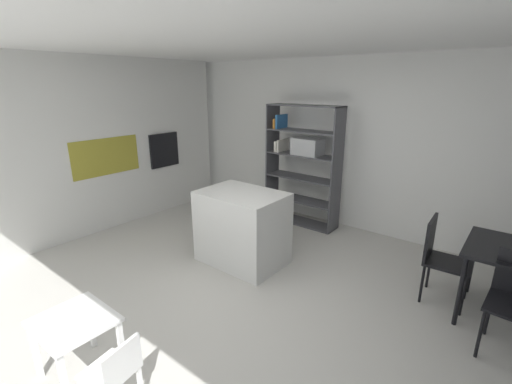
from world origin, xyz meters
TOP-DOWN VIEW (x-y plane):
  - ground_plane at (0.00, 0.00)m, footprint 10.06×10.06m
  - ceiling_slab at (0.00, 0.00)m, footprint 7.31×5.40m
  - back_partition at (0.00, 2.67)m, footprint 7.31×0.06m
  - tall_cabinet_run_left at (-3.28, 0.00)m, footprint 0.62×4.86m
  - cabinet_niche_splashback at (-2.96, 0.25)m, footprint 0.01×1.08m
  - built_in_oven at (-2.95, 1.32)m, footprint 0.06×0.58m
  - kitchen_island at (-0.60, 0.68)m, footprint 1.05×0.74m
  - open_bookshelf at (-0.71, 2.29)m, footprint 1.21×0.36m
  - child_table at (-0.37, -1.55)m, footprint 0.57×0.52m
  - child_chair_right at (0.15, -1.54)m, footprint 0.37×0.37m
  - dining_chair_island_side at (1.55, 1.34)m, footprint 0.45×0.43m

SIDE VIEW (x-z plane):
  - ground_plane at x=0.00m, z-range 0.00..0.00m
  - child_chair_right at x=0.15m, z-range 0.04..0.63m
  - child_table at x=-0.37m, z-range 0.17..0.69m
  - kitchen_island at x=-0.60m, z-range 0.00..0.94m
  - dining_chair_island_side at x=1.55m, z-range 0.08..0.98m
  - open_bookshelf at x=-0.71m, z-range 0.12..2.04m
  - built_in_oven at x=-2.95m, z-range 0.81..1.40m
  - cabinet_niche_splashback at x=-2.96m, z-range 0.87..1.43m
  - back_partition at x=0.00m, z-range 0.00..2.62m
  - tall_cabinet_run_left at x=-3.28m, z-range 0.00..2.62m
  - ceiling_slab at x=0.00m, z-range 2.62..2.68m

